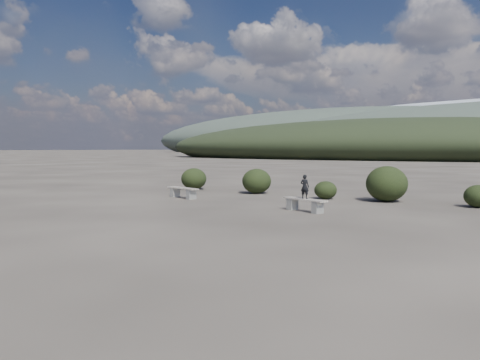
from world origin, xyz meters
The scene contains 9 objects.
ground centered at (0.00, 0.00, 0.00)m, with size 1200.00×1200.00×0.00m, color #2E2924.
bench_left centered at (-4.10, 5.32, 0.29)m, with size 1.98×0.84×0.48m.
bench_right centered at (2.53, 4.40, 0.28)m, with size 1.89×0.93×0.47m.
seated_person centered at (2.53, 4.40, 0.90)m, with size 0.32×0.21×0.87m, color black.
shrub_b centered at (-2.54, 9.09, 0.62)m, with size 1.45×1.45×1.25m, color black.
shrub_c centered at (1.38, 8.69, 0.40)m, with size 1.00×1.00×0.80m, color black.
shrub_d centered at (3.93, 9.25, 0.76)m, with size 1.73×1.73×1.52m, color black.
shrub_e centered at (7.44, 9.24, 0.44)m, with size 1.05×1.05×0.87m, color black.
shrub_f centered at (-6.65, 9.07, 0.59)m, with size 1.39×1.39×1.18m, color black.
Camera 1 is at (10.12, -10.54, 2.26)m, focal length 35.00 mm.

